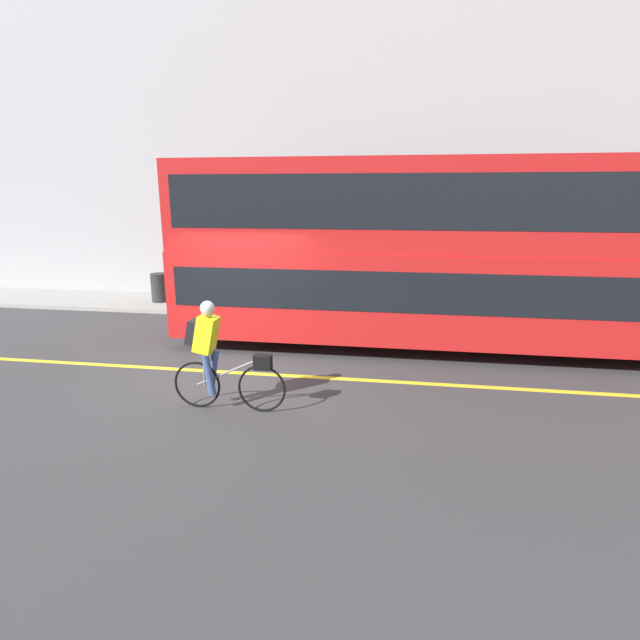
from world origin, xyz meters
name	(u,v)px	position (x,y,z in m)	size (l,w,h in m)	color
ground_plane	(222,378)	(0.00, 0.00, 0.00)	(80.00, 80.00, 0.00)	#38383A
road_center_line	(227,372)	(0.00, 0.30, 0.00)	(50.00, 0.14, 0.01)	yellow
sidewalk_curb	(290,307)	(0.00, 5.61, 0.05)	(60.00, 2.39, 0.11)	gray
building_facade	(298,152)	(0.00, 6.95, 4.39)	(60.00, 0.30, 8.77)	#9E9EA3
bus	(435,247)	(3.79, 2.57, 2.15)	(10.78, 2.60, 3.87)	black
cyclist_on_bike	(216,352)	(0.42, -1.26, 0.90)	(1.76, 0.32, 1.69)	black
trash_bin	(160,288)	(-3.89, 5.49, 0.52)	(0.50, 0.50, 0.83)	#262628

